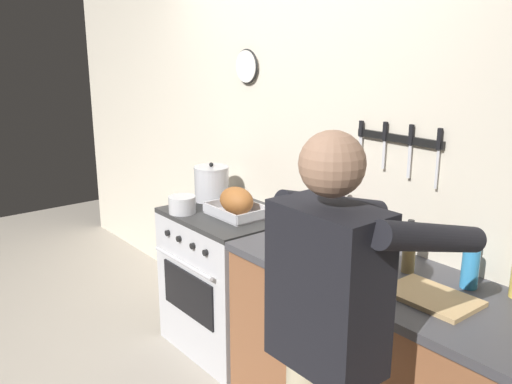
{
  "coord_description": "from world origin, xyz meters",
  "views": [
    {
      "loc": [
        2.42,
        -0.91,
        1.92
      ],
      "look_at": [
        0.22,
        0.85,
        1.15
      ],
      "focal_mm": 38.98,
      "sensor_mm": 36.0,
      "label": 1
    }
  ],
  "objects_px": {
    "roasting_pan": "(237,203)",
    "bottle_dish_soap": "(470,266)",
    "stove": "(230,280)",
    "stock_pot": "(212,183)",
    "cutting_board": "(432,297)",
    "bottle_vinegar": "(409,250)",
    "person_cook": "(330,338)",
    "saucepan": "(182,205)",
    "bottle_wine_red": "(337,215)"
  },
  "relations": [
    {
      "from": "roasting_pan",
      "to": "cutting_board",
      "type": "relative_size",
      "value": 0.98
    },
    {
      "from": "roasting_pan",
      "to": "stock_pot",
      "type": "distance_m",
      "value": 0.38
    },
    {
      "from": "person_cook",
      "to": "bottle_vinegar",
      "type": "distance_m",
      "value": 0.81
    },
    {
      "from": "person_cook",
      "to": "bottle_vinegar",
      "type": "height_order",
      "value": "person_cook"
    },
    {
      "from": "saucepan",
      "to": "cutting_board",
      "type": "distance_m",
      "value": 1.66
    },
    {
      "from": "roasting_pan",
      "to": "bottle_dish_soap",
      "type": "distance_m",
      "value": 1.44
    },
    {
      "from": "bottle_dish_soap",
      "to": "bottle_wine_red",
      "type": "relative_size",
      "value": 0.74
    },
    {
      "from": "cutting_board",
      "to": "bottle_vinegar",
      "type": "xyz_separation_m",
      "value": [
        -0.23,
        0.16,
        0.09
      ]
    },
    {
      "from": "person_cook",
      "to": "bottle_vinegar",
      "type": "relative_size",
      "value": 6.72
    },
    {
      "from": "person_cook",
      "to": "stove",
      "type": "bearing_deg",
      "value": 60.36
    },
    {
      "from": "bottle_dish_soap",
      "to": "bottle_vinegar",
      "type": "xyz_separation_m",
      "value": [
        -0.26,
        -0.07,
        0.01
      ]
    },
    {
      "from": "stock_pot",
      "to": "saucepan",
      "type": "bearing_deg",
      "value": -68.68
    },
    {
      "from": "person_cook",
      "to": "bottle_dish_soap",
      "type": "distance_m",
      "value": 0.83
    },
    {
      "from": "person_cook",
      "to": "stock_pot",
      "type": "height_order",
      "value": "person_cook"
    },
    {
      "from": "roasting_pan",
      "to": "cutting_board",
      "type": "xyz_separation_m",
      "value": [
        1.39,
        -0.05,
        -0.07
      ]
    },
    {
      "from": "stock_pot",
      "to": "roasting_pan",
      "type": "bearing_deg",
      "value": -11.06
    },
    {
      "from": "roasting_pan",
      "to": "cutting_board",
      "type": "bearing_deg",
      "value": -1.94
    },
    {
      "from": "stove",
      "to": "bottle_dish_soap",
      "type": "height_order",
      "value": "bottle_dish_soap"
    },
    {
      "from": "bottle_wine_red",
      "to": "bottle_vinegar",
      "type": "bearing_deg",
      "value": -6.62
    },
    {
      "from": "stove",
      "to": "bottle_dish_soap",
      "type": "relative_size",
      "value": 3.84
    },
    {
      "from": "saucepan",
      "to": "bottle_dish_soap",
      "type": "distance_m",
      "value": 1.73
    },
    {
      "from": "stove",
      "to": "roasting_pan",
      "type": "height_order",
      "value": "roasting_pan"
    },
    {
      "from": "bottle_dish_soap",
      "to": "bottle_vinegar",
      "type": "height_order",
      "value": "bottle_vinegar"
    },
    {
      "from": "person_cook",
      "to": "bottle_dish_soap",
      "type": "height_order",
      "value": "person_cook"
    },
    {
      "from": "bottle_wine_red",
      "to": "stove",
      "type": "bearing_deg",
      "value": -167.2
    },
    {
      "from": "roasting_pan",
      "to": "bottle_vinegar",
      "type": "bearing_deg",
      "value": 5.38
    },
    {
      "from": "person_cook",
      "to": "bottle_dish_soap",
      "type": "xyz_separation_m",
      "value": [
        0.01,
        0.83,
        0.05
      ]
    },
    {
      "from": "cutting_board",
      "to": "saucepan",
      "type": "bearing_deg",
      "value": -173.86
    },
    {
      "from": "stove",
      "to": "bottle_wine_red",
      "type": "height_order",
      "value": "bottle_wine_red"
    },
    {
      "from": "saucepan",
      "to": "cutting_board",
      "type": "bearing_deg",
      "value": 6.14
    },
    {
      "from": "cutting_board",
      "to": "bottle_dish_soap",
      "type": "height_order",
      "value": "bottle_dish_soap"
    },
    {
      "from": "bottle_dish_soap",
      "to": "saucepan",
      "type": "bearing_deg",
      "value": -166.6
    },
    {
      "from": "roasting_pan",
      "to": "bottle_dish_soap",
      "type": "xyz_separation_m",
      "value": [
        1.42,
        0.18,
        0.02
      ]
    },
    {
      "from": "stock_pot",
      "to": "bottle_dish_soap",
      "type": "distance_m",
      "value": 1.8
    },
    {
      "from": "stove",
      "to": "roasting_pan",
      "type": "bearing_deg",
      "value": -0.48
    },
    {
      "from": "roasting_pan",
      "to": "bottle_vinegar",
      "type": "height_order",
      "value": "bottle_vinegar"
    },
    {
      "from": "cutting_board",
      "to": "stock_pot",
      "type": "bearing_deg",
      "value": 176.13
    },
    {
      "from": "bottle_wine_red",
      "to": "stock_pot",
      "type": "bearing_deg",
      "value": -174.71
    },
    {
      "from": "roasting_pan",
      "to": "bottle_vinegar",
      "type": "distance_m",
      "value": 1.17
    },
    {
      "from": "roasting_pan",
      "to": "cutting_board",
      "type": "distance_m",
      "value": 1.4
    },
    {
      "from": "stock_pot",
      "to": "cutting_board",
      "type": "xyz_separation_m",
      "value": [
        1.76,
        -0.12,
        -0.1
      ]
    },
    {
      "from": "cutting_board",
      "to": "roasting_pan",
      "type": "bearing_deg",
      "value": 178.06
    },
    {
      "from": "stove",
      "to": "stock_pot",
      "type": "distance_m",
      "value": 0.64
    },
    {
      "from": "person_cook",
      "to": "bottle_wine_red",
      "type": "bearing_deg",
      "value": 36.6
    },
    {
      "from": "stove",
      "to": "cutting_board",
      "type": "bearing_deg",
      "value": -1.86
    },
    {
      "from": "person_cook",
      "to": "roasting_pan",
      "type": "relative_size",
      "value": 4.72
    },
    {
      "from": "cutting_board",
      "to": "bottle_vinegar",
      "type": "height_order",
      "value": "bottle_vinegar"
    },
    {
      "from": "bottle_dish_soap",
      "to": "roasting_pan",
      "type": "bearing_deg",
      "value": -172.98
    },
    {
      "from": "bottle_dish_soap",
      "to": "bottle_wine_red",
      "type": "bearing_deg",
      "value": -179.41
    },
    {
      "from": "bottle_vinegar",
      "to": "bottle_wine_red",
      "type": "bearing_deg",
      "value": 173.38
    }
  ]
}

